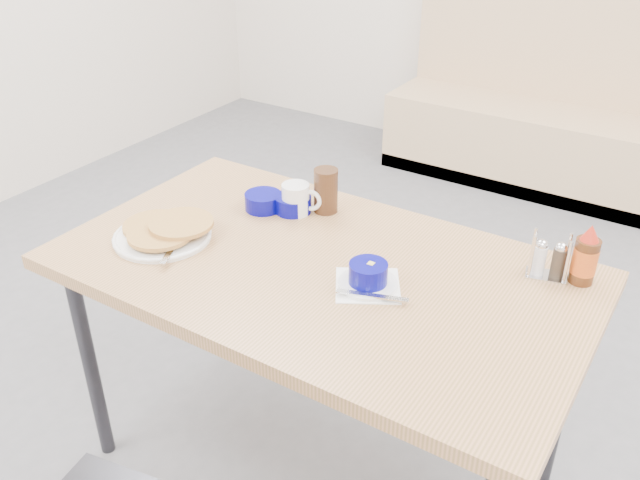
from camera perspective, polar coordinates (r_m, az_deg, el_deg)
The scene contains 10 objects.
booth_bench at distance 4.13m, azimuth 19.57°, elevation 9.14°, with size 1.90×0.56×1.22m.
dining_table at distance 1.82m, azimuth -0.05°, elevation -3.66°, with size 1.40×0.80×0.76m.
pancake_plate at distance 1.95m, azimuth -13.00°, elevation 0.67°, with size 0.27×0.27×0.05m.
coffee_mug at distance 2.02m, azimuth -1.95°, elevation 3.49°, with size 0.12×0.08×0.09m.
grits_setting at distance 1.69m, azimuth 4.07°, elevation -3.11°, with size 0.24×0.22×0.07m.
creamer_bowl at distance 2.06m, azimuth -4.80°, elevation 3.26°, with size 0.11×0.11×0.05m.
butter_bowl at distance 2.04m, azimuth -2.28°, elevation 3.06°, with size 0.11×0.11×0.05m.
amber_tumbler at distance 2.02m, azimuth 0.50°, elevation 4.19°, with size 0.07×0.07×0.14m, color #3B2213.
condiment_caddy at distance 1.81m, azimuth 18.68°, elevation -1.76°, with size 0.11×0.08×0.12m.
syrup_bottle at distance 1.81m, azimuth 21.43°, elevation -1.40°, with size 0.06×0.06×0.16m.
Camera 1 is at (0.82, -1.02, 1.71)m, focal length 38.00 mm.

